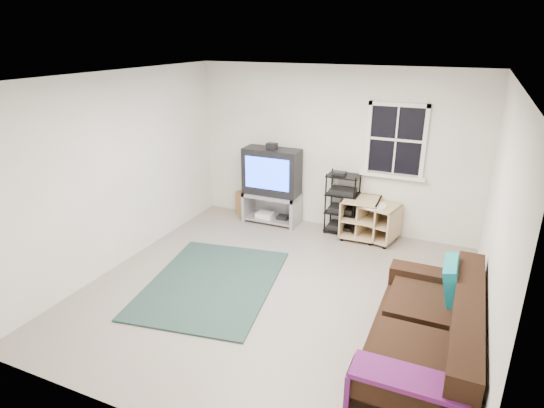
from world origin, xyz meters
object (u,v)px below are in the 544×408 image
at_px(sofa, 427,345).
at_px(av_rack, 342,207).
at_px(side_table_left, 361,216).
at_px(side_table_right, 379,219).
at_px(tv_unit, 272,180).

bearing_deg(sofa, av_rack, 119.08).
distance_m(side_table_left, sofa, 3.14).
relative_size(side_table_right, sofa, 0.31).
relative_size(av_rack, side_table_right, 1.57).
height_order(tv_unit, side_table_right, tv_unit).
xyz_separation_m(tv_unit, side_table_right, (1.81, -0.00, -0.41)).
xyz_separation_m(tv_unit, side_table_left, (1.52, 0.01, -0.41)).
distance_m(tv_unit, sofa, 4.03).
relative_size(tv_unit, side_table_right, 2.16).
bearing_deg(side_table_left, tv_unit, -179.80).
distance_m(av_rack, side_table_left, 0.34).
bearing_deg(av_rack, sofa, -60.92).
distance_m(tv_unit, side_table_left, 1.57).
bearing_deg(tv_unit, side_table_right, -0.04).
bearing_deg(sofa, side_table_left, 114.38).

